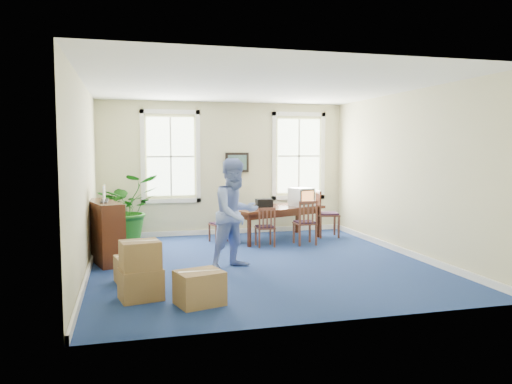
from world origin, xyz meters
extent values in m
plane|color=navy|center=(0.00, 0.00, 0.00)|extent=(6.50, 6.50, 0.00)
plane|color=white|center=(0.00, 0.00, 3.20)|extent=(6.50, 6.50, 0.00)
plane|color=beige|center=(0.00, 3.25, 1.60)|extent=(6.50, 0.00, 6.50)
plane|color=beige|center=(0.00, -3.25, 1.60)|extent=(6.50, 0.00, 6.50)
plane|color=beige|center=(-3.00, 0.00, 1.60)|extent=(0.00, 6.50, 6.50)
plane|color=beige|center=(3.00, 0.00, 1.60)|extent=(0.00, 6.50, 6.50)
cube|color=white|center=(0.00, 3.22, 0.06)|extent=(6.00, 0.04, 0.12)
cube|color=white|center=(-2.97, 0.00, 0.06)|extent=(0.04, 6.50, 0.12)
cube|color=white|center=(2.97, 0.00, 0.06)|extent=(0.04, 6.50, 0.12)
cube|color=white|center=(1.92, 2.20, 0.78)|extent=(0.20, 0.22, 0.04)
cube|color=black|center=(0.72, 2.25, 0.85)|extent=(0.37, 0.25, 0.18)
imported|color=#8097DE|center=(-0.49, -0.27, 0.96)|extent=(1.16, 1.06, 1.92)
cube|color=#4B2011|center=(-2.75, 0.84, 0.57)|extent=(0.80, 1.50, 1.14)
imported|color=#175311|center=(-2.33, 2.66, 0.77)|extent=(1.64, 1.51, 1.53)
camera|label=1|loc=(-2.33, -8.70, 2.09)|focal=35.00mm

